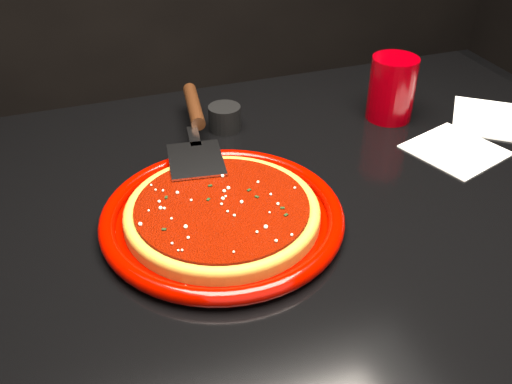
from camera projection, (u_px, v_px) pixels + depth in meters
The scene contains 12 objects.
table at pixel (276, 354), 1.08m from camera, with size 1.20×0.80×0.75m, color black.
plate at pixel (222, 216), 0.79m from camera, with size 0.34×0.34×0.03m, color #7C0400.
pizza_crust at pixel (222, 214), 0.79m from camera, with size 0.27×0.27×0.01m, color olive.
pizza_crust_rim at pixel (222, 210), 0.78m from camera, with size 0.27×0.27×0.02m, color olive.
pizza_sauce at pixel (222, 207), 0.78m from camera, with size 0.24×0.24×0.01m, color #6D0C00.
parmesan_dusting at pixel (222, 203), 0.78m from camera, with size 0.23×0.23×0.01m, color beige, non-canonical shape.
basil_flecks at pixel (222, 204), 0.78m from camera, with size 0.21×0.21×0.00m, color black, non-canonical shape.
pizza_server at pixel (196, 127), 0.94m from camera, with size 0.10×0.35×0.03m, color silver, non-canonical shape.
cup at pixel (392, 88), 1.03m from camera, with size 0.08×0.08×0.12m, color #880006.
napkin_a at pixel (455, 150), 0.96m from camera, with size 0.14×0.14×0.00m, color silver.
napkin_b at pixel (494, 119), 1.05m from camera, with size 0.14×0.15×0.00m, color silver.
ramekin at pixel (225, 118), 1.01m from camera, with size 0.06×0.06×0.04m, color black.
Camera 1 is at (-0.27, -0.65, 1.24)m, focal length 40.00 mm.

